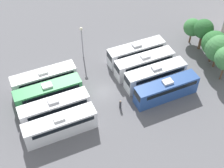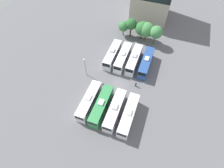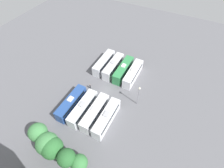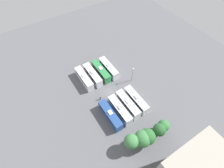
{
  "view_description": "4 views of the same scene",
  "coord_description": "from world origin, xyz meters",
  "px_view_note": "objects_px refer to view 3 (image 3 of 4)",
  "views": [
    {
      "loc": [
        33.51,
        -13.33,
        38.37
      ],
      "look_at": [
        1.91,
        0.68,
        3.34
      ],
      "focal_mm": 50.0,
      "sensor_mm": 36.0,
      "label": 1
    },
    {
      "loc": [
        7.78,
        -27.58,
        39.36
      ],
      "look_at": [
        -1.45,
        -1.99,
        2.11
      ],
      "focal_mm": 28.0,
      "sensor_mm": 36.0,
      "label": 2
    },
    {
      "loc": [
        -16.46,
        28.08,
        39.25
      ],
      "look_at": [
        -1.43,
        -1.65,
        2.16
      ],
      "focal_mm": 28.0,
      "sensor_mm": 36.0,
      "label": 3
    },
    {
      "loc": [
        18.83,
        31.17,
        51.01
      ],
      "look_at": [
        -1.98,
        -1.32,
        1.8
      ],
      "focal_mm": 28.0,
      "sensor_mm": 36.0,
      "label": 4
    }
  ],
  "objects_px": {
    "tree_0": "(79,163)",
    "bus_6": "(83,108)",
    "tree_3": "(47,144)",
    "light_pole": "(139,93)",
    "bus_5": "(95,112)",
    "bus_3": "(104,63)",
    "bus_2": "(113,66)",
    "bus_7": "(71,103)",
    "bus_4": "(106,118)",
    "tree_2": "(52,148)",
    "worker_person": "(90,87)",
    "tree_1": "(66,158)",
    "tree_4": "(38,132)",
    "bus_0": "(133,74)",
    "bus_1": "(123,70)"
  },
  "relations": [
    {
      "from": "bus_0",
      "to": "tree_3",
      "type": "height_order",
      "value": "tree_3"
    },
    {
      "from": "tree_0",
      "to": "bus_6",
      "type": "bearing_deg",
      "value": -58.97
    },
    {
      "from": "tree_4",
      "to": "bus_3",
      "type": "bearing_deg",
      "value": -90.38
    },
    {
      "from": "bus_4",
      "to": "bus_7",
      "type": "distance_m",
      "value": 10.34
    },
    {
      "from": "tree_3",
      "to": "light_pole",
      "type": "bearing_deg",
      "value": -120.24
    },
    {
      "from": "bus_3",
      "to": "worker_person",
      "type": "height_order",
      "value": "bus_3"
    },
    {
      "from": "bus_7",
      "to": "worker_person",
      "type": "relative_size",
      "value": 6.22
    },
    {
      "from": "bus_2",
      "to": "bus_4",
      "type": "bearing_deg",
      "value": 111.54
    },
    {
      "from": "bus_3",
      "to": "tree_3",
      "type": "distance_m",
      "value": 30.07
    },
    {
      "from": "bus_0",
      "to": "worker_person",
      "type": "xyz_separation_m",
      "value": [
        9.45,
        9.63,
        -1.04
      ]
    },
    {
      "from": "bus_7",
      "to": "bus_4",
      "type": "bearing_deg",
      "value": -178.9
    },
    {
      "from": "tree_1",
      "to": "bus_0",
      "type": "bearing_deg",
      "value": -93.62
    },
    {
      "from": "bus_2",
      "to": "tree_2",
      "type": "bearing_deg",
      "value": 91.96
    },
    {
      "from": "bus_0",
      "to": "tree_4",
      "type": "xyz_separation_m",
      "value": [
        10.51,
        28.47,
        2.85
      ]
    },
    {
      "from": "tree_2",
      "to": "bus_5",
      "type": "bearing_deg",
      "value": -101.61
    },
    {
      "from": "bus_7",
      "to": "bus_3",
      "type": "bearing_deg",
      "value": -89.88
    },
    {
      "from": "bus_3",
      "to": "tree_4",
      "type": "bearing_deg",
      "value": 89.62
    },
    {
      "from": "bus_0",
      "to": "tree_0",
      "type": "relative_size",
      "value": 2.05
    },
    {
      "from": "bus_2",
      "to": "bus_3",
      "type": "distance_m",
      "value": 3.46
    },
    {
      "from": "bus_5",
      "to": "worker_person",
      "type": "height_order",
      "value": "bus_5"
    },
    {
      "from": "bus_1",
      "to": "light_pole",
      "type": "relative_size",
      "value": 1.61
    },
    {
      "from": "bus_2",
      "to": "bus_6",
      "type": "distance_m",
      "value": 17.75
    },
    {
      "from": "tree_0",
      "to": "tree_4",
      "type": "bearing_deg",
      "value": -5.24
    },
    {
      "from": "bus_5",
      "to": "bus_3",
      "type": "bearing_deg",
      "value": -68.24
    },
    {
      "from": "light_pole",
      "to": "tree_1",
      "type": "xyz_separation_m",
      "value": [
        6.73,
        21.44,
        -0.1
      ]
    },
    {
      "from": "bus_2",
      "to": "tree_1",
      "type": "relative_size",
      "value": 1.68
    },
    {
      "from": "bus_1",
      "to": "bus_3",
      "type": "bearing_deg",
      "value": -1.65
    },
    {
      "from": "bus_6",
      "to": "bus_5",
      "type": "bearing_deg",
      "value": -175.1
    },
    {
      "from": "bus_2",
      "to": "bus_6",
      "type": "xyz_separation_m",
      "value": [
        -0.18,
        17.75,
        0.0
      ]
    },
    {
      "from": "bus_1",
      "to": "bus_2",
      "type": "relative_size",
      "value": 1.0
    },
    {
      "from": "bus_4",
      "to": "bus_6",
      "type": "height_order",
      "value": "same"
    },
    {
      "from": "tree_2",
      "to": "tree_3",
      "type": "height_order",
      "value": "tree_3"
    },
    {
      "from": "bus_4",
      "to": "tree_0",
      "type": "relative_size",
      "value": 2.05
    },
    {
      "from": "bus_6",
      "to": "light_pole",
      "type": "distance_m",
      "value": 14.82
    },
    {
      "from": "bus_4",
      "to": "tree_4",
      "type": "relative_size",
      "value": 1.6
    },
    {
      "from": "bus_7",
      "to": "bus_2",
      "type": "bearing_deg",
      "value": -100.92
    },
    {
      "from": "worker_person",
      "to": "tree_1",
      "type": "bearing_deg",
      "value": 110.31
    },
    {
      "from": "tree_0",
      "to": "tree_4",
      "type": "distance_m",
      "value": 11.15
    },
    {
      "from": "bus_1",
      "to": "bus_4",
      "type": "height_order",
      "value": "same"
    },
    {
      "from": "bus_3",
      "to": "tree_2",
      "type": "xyz_separation_m",
      "value": [
        -4.48,
        30.08,
        2.26
      ]
    },
    {
      "from": "bus_4",
      "to": "tree_4",
      "type": "height_order",
      "value": "tree_4"
    },
    {
      "from": "light_pole",
      "to": "tree_4",
      "type": "height_order",
      "value": "tree_4"
    },
    {
      "from": "bus_7",
      "to": "tree_2",
      "type": "height_order",
      "value": "tree_2"
    },
    {
      "from": "bus_4",
      "to": "bus_6",
      "type": "distance_m",
      "value": 6.74
    },
    {
      "from": "bus_7",
      "to": "tree_2",
      "type": "distance_m",
      "value": 13.15
    },
    {
      "from": "bus_4",
      "to": "light_pole",
      "type": "bearing_deg",
      "value": -118.79
    },
    {
      "from": "bus_4",
      "to": "tree_3",
      "type": "xyz_separation_m",
      "value": [
        7.36,
        12.12,
        2.33
      ]
    },
    {
      "from": "bus_2",
      "to": "bus_7",
      "type": "height_order",
      "value": "same"
    },
    {
      "from": "bus_6",
      "to": "worker_person",
      "type": "xyz_separation_m",
      "value": [
        2.78,
        -7.87,
        -1.04
      ]
    },
    {
      "from": "bus_4",
      "to": "tree_3",
      "type": "distance_m",
      "value": 14.37
    }
  ]
}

